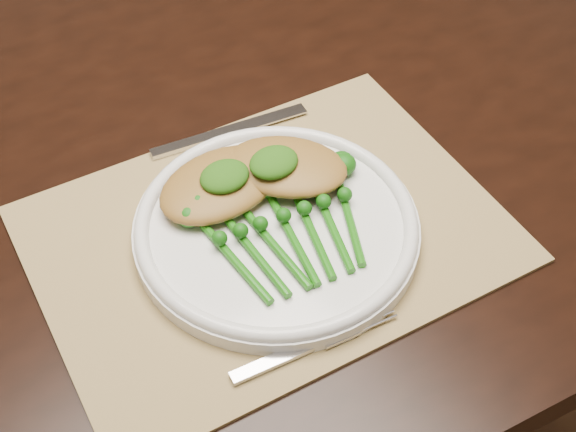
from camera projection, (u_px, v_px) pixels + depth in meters
floor at (213, 419)px, 1.52m from camera, size 4.00×4.00×0.00m
dining_table at (250, 317)px, 1.22m from camera, size 1.72×1.14×0.75m
placemat at (268, 234)px, 0.84m from camera, size 0.52×0.41×0.00m
dinner_plate at (276, 226)px, 0.83m from camera, size 0.30×0.30×0.03m
knife at (215, 135)px, 0.93m from camera, size 0.19×0.05×0.01m
fork at (325, 339)px, 0.75m from camera, size 0.17×0.05×0.01m
chicken_fillet_left at (220, 184)px, 0.84m from camera, size 0.15×0.11×0.03m
chicken_fillet_right at (286, 166)px, 0.85m from camera, size 0.16×0.16×0.03m
pesto_dollop_left at (224, 176)px, 0.83m from camera, size 0.05×0.05×0.02m
pesto_dollop_right at (274, 162)px, 0.83m from camera, size 0.05×0.05×0.02m
broccolini_bundle at (291, 235)px, 0.81m from camera, size 0.18×0.20×0.04m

